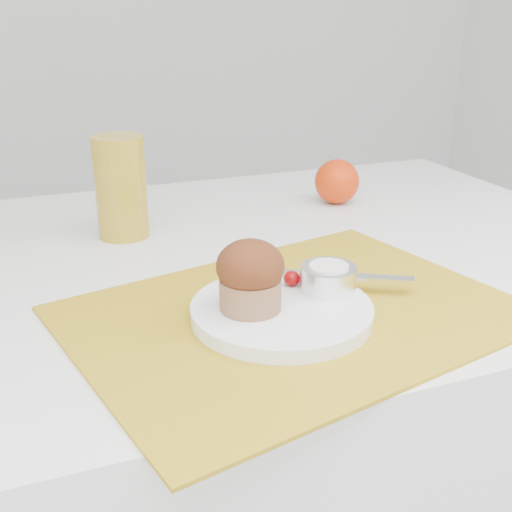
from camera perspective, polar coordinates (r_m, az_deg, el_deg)
name	(u,v)px	position (r m, az deg, el deg)	size (l,w,h in m)	color
table	(239,461)	(1.12, -1.56, -17.72)	(1.20, 0.80, 0.75)	white
placemat	(294,314)	(0.74, 3.44, -5.14)	(0.50, 0.36, 0.00)	#BB921A
plate	(282,311)	(0.72, 2.29, -4.93)	(0.21, 0.21, 0.02)	white
ramekin	(328,278)	(0.76, 6.45, -1.97)	(0.07, 0.07, 0.03)	white
cream	(329,267)	(0.75, 6.49, -0.98)	(0.05, 0.05, 0.01)	white
raspberry_near	(292,278)	(0.77, 3.19, -2.00)	(0.02, 0.02, 0.02)	#630203
raspberry_far	(309,278)	(0.77, 4.75, -2.00)	(0.02, 0.02, 0.02)	#51020E
butter_knife	(337,276)	(0.79, 7.24, -1.77)	(0.19, 0.01, 0.00)	silver
orange	(337,182)	(1.16, 7.20, 6.58)	(0.08, 0.08, 0.08)	red
juice_glass	(121,187)	(0.99, -11.91, 6.01)	(0.08, 0.08, 0.15)	gold
muffin	(250,276)	(0.70, -0.51, -1.75)	(0.09, 0.09, 0.08)	#986A49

